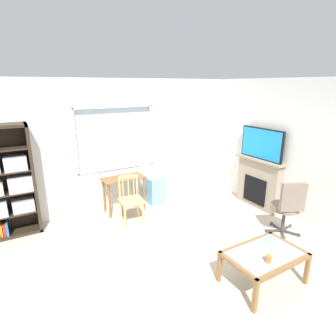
{
  "coord_description": "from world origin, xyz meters",
  "views": [
    {
      "loc": [
        -1.92,
        -3.11,
        2.52
      ],
      "look_at": [
        0.35,
        0.75,
        1.16
      ],
      "focal_mm": 29.58,
      "sensor_mm": 36.0,
      "label": 1
    }
  ],
  "objects_px": {
    "plastic_drawer_unit": "(155,190)",
    "sippy_cup": "(268,259)",
    "fireplace": "(258,183)",
    "office_chair": "(288,205)",
    "coffee_table": "(264,257)",
    "desk_under_window": "(124,184)",
    "wooden_chair": "(131,199)",
    "bookshelf": "(5,186)",
    "tv": "(262,144)"
  },
  "relations": [
    {
      "from": "plastic_drawer_unit",
      "to": "sippy_cup",
      "type": "xyz_separation_m",
      "value": [
        -0.11,
        -3.16,
        0.2
      ]
    },
    {
      "from": "fireplace",
      "to": "office_chair",
      "type": "relative_size",
      "value": 1.13
    },
    {
      "from": "coffee_table",
      "to": "sippy_cup",
      "type": "distance_m",
      "value": 0.21
    },
    {
      "from": "coffee_table",
      "to": "plastic_drawer_unit",
      "type": "bearing_deg",
      "value": 89.98
    },
    {
      "from": "desk_under_window",
      "to": "plastic_drawer_unit",
      "type": "distance_m",
      "value": 0.8
    },
    {
      "from": "wooden_chair",
      "to": "fireplace",
      "type": "distance_m",
      "value": 2.7
    },
    {
      "from": "bookshelf",
      "to": "desk_under_window",
      "type": "height_order",
      "value": "bookshelf"
    },
    {
      "from": "wooden_chair",
      "to": "plastic_drawer_unit",
      "type": "bearing_deg",
      "value": 34.72
    },
    {
      "from": "desk_under_window",
      "to": "fireplace",
      "type": "xyz_separation_m",
      "value": [
        2.54,
        -1.22,
        -0.06
      ]
    },
    {
      "from": "desk_under_window",
      "to": "office_chair",
      "type": "distance_m",
      "value": 3.08
    },
    {
      "from": "bookshelf",
      "to": "office_chair",
      "type": "xyz_separation_m",
      "value": [
        4.09,
        -2.42,
        -0.35
      ]
    },
    {
      "from": "desk_under_window",
      "to": "fireplace",
      "type": "relative_size",
      "value": 0.74
    },
    {
      "from": "tv",
      "to": "fireplace",
      "type": "bearing_deg",
      "value": 0.0
    },
    {
      "from": "office_chair",
      "to": "sippy_cup",
      "type": "xyz_separation_m",
      "value": [
        -1.41,
        -0.8,
        -0.07
      ]
    },
    {
      "from": "fireplace",
      "to": "plastic_drawer_unit",
      "type": "bearing_deg",
      "value": 144.64
    },
    {
      "from": "bookshelf",
      "to": "desk_under_window",
      "type": "relative_size",
      "value": 2.29
    },
    {
      "from": "office_chair",
      "to": "bookshelf",
      "type": "bearing_deg",
      "value": 149.36
    },
    {
      "from": "fireplace",
      "to": "desk_under_window",
      "type": "bearing_deg",
      "value": 154.27
    },
    {
      "from": "wooden_chair",
      "to": "office_chair",
      "type": "height_order",
      "value": "office_chair"
    },
    {
      "from": "coffee_table",
      "to": "fireplace",
      "type": "bearing_deg",
      "value": 44.16
    },
    {
      "from": "desk_under_window",
      "to": "tv",
      "type": "xyz_separation_m",
      "value": [
        2.52,
        -1.22,
        0.78
      ]
    },
    {
      "from": "office_chair",
      "to": "plastic_drawer_unit",
      "type": "bearing_deg",
      "value": 118.77
    },
    {
      "from": "desk_under_window",
      "to": "fireplace",
      "type": "height_order",
      "value": "fireplace"
    },
    {
      "from": "bookshelf",
      "to": "coffee_table",
      "type": "relative_size",
      "value": 1.91
    },
    {
      "from": "fireplace",
      "to": "tv",
      "type": "distance_m",
      "value": 0.84
    },
    {
      "from": "bookshelf",
      "to": "plastic_drawer_unit",
      "type": "distance_m",
      "value": 2.86
    },
    {
      "from": "bookshelf",
      "to": "wooden_chair",
      "type": "height_order",
      "value": "bookshelf"
    },
    {
      "from": "bookshelf",
      "to": "sippy_cup",
      "type": "relative_size",
      "value": 21.3
    },
    {
      "from": "bookshelf",
      "to": "coffee_table",
      "type": "bearing_deg",
      "value": -47.76
    },
    {
      "from": "bookshelf",
      "to": "fireplace",
      "type": "height_order",
      "value": "bookshelf"
    },
    {
      "from": "tv",
      "to": "sippy_cup",
      "type": "bearing_deg",
      "value": -135.01
    },
    {
      "from": "office_chair",
      "to": "wooden_chair",
      "type": "bearing_deg",
      "value": 139.58
    },
    {
      "from": "plastic_drawer_unit",
      "to": "tv",
      "type": "xyz_separation_m",
      "value": [
        1.77,
        -1.27,
        1.08
      ]
    },
    {
      "from": "desk_under_window",
      "to": "tv",
      "type": "bearing_deg",
      "value": -25.89
    },
    {
      "from": "wooden_chair",
      "to": "sippy_cup",
      "type": "height_order",
      "value": "wooden_chair"
    },
    {
      "from": "plastic_drawer_unit",
      "to": "fireplace",
      "type": "distance_m",
      "value": 2.21
    },
    {
      "from": "bookshelf",
      "to": "office_chair",
      "type": "height_order",
      "value": "bookshelf"
    },
    {
      "from": "office_chair",
      "to": "coffee_table",
      "type": "xyz_separation_m",
      "value": [
        -1.3,
        -0.65,
        -0.17
      ]
    },
    {
      "from": "wooden_chair",
      "to": "fireplace",
      "type": "height_order",
      "value": "fireplace"
    },
    {
      "from": "tv",
      "to": "sippy_cup",
      "type": "height_order",
      "value": "tv"
    },
    {
      "from": "plastic_drawer_unit",
      "to": "sippy_cup",
      "type": "distance_m",
      "value": 3.17
    },
    {
      "from": "fireplace",
      "to": "office_chair",
      "type": "distance_m",
      "value": 1.2
    },
    {
      "from": "wooden_chair",
      "to": "fireplace",
      "type": "bearing_deg",
      "value": -15.19
    },
    {
      "from": "plastic_drawer_unit",
      "to": "coffee_table",
      "type": "xyz_separation_m",
      "value": [
        -0.0,
        -3.01,
        0.09
      ]
    },
    {
      "from": "fireplace",
      "to": "coffee_table",
      "type": "height_order",
      "value": "fireplace"
    },
    {
      "from": "sippy_cup",
      "to": "office_chair",
      "type": "bearing_deg",
      "value": 29.46
    },
    {
      "from": "plastic_drawer_unit",
      "to": "coffee_table",
      "type": "bearing_deg",
      "value": -90.02
    },
    {
      "from": "bookshelf",
      "to": "coffee_table",
      "type": "xyz_separation_m",
      "value": [
        2.79,
        -3.07,
        -0.52
      ]
    },
    {
      "from": "office_chair",
      "to": "sippy_cup",
      "type": "height_order",
      "value": "office_chair"
    },
    {
      "from": "wooden_chair",
      "to": "plastic_drawer_unit",
      "type": "xyz_separation_m",
      "value": [
        0.81,
        0.56,
        -0.17
      ]
    }
  ]
}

